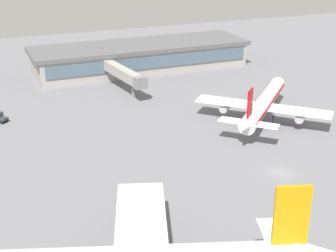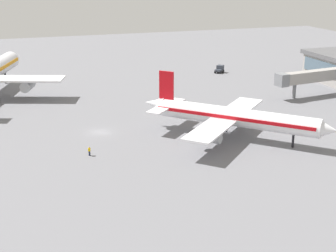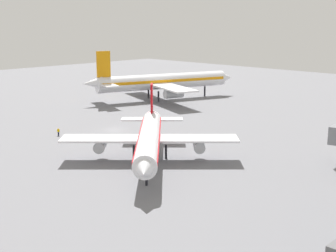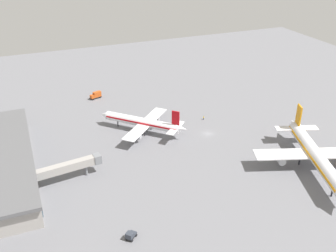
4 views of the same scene
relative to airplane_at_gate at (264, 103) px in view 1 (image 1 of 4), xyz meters
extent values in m
plane|color=slate|center=(11.60, 23.90, -4.34)|extent=(288.00, 288.00, 0.00)
cube|color=#9E9993|center=(10.98, -54.10, -0.79)|extent=(65.93, 19.54, 7.10)
cube|color=#4C6070|center=(10.98, -44.14, 0.23)|extent=(63.29, 0.30, 3.65)
cube|color=#59595B|center=(10.98, -54.10, 3.27)|extent=(68.56, 20.33, 1.22)
cylinder|color=white|center=(-0.31, -0.31, 0.00)|extent=(25.87, 25.73, 3.62)
cone|color=white|center=(-12.74, -12.66, 0.00)|extent=(4.99, 4.99, 3.44)
cone|color=white|center=(12.12, 12.04, 0.54)|extent=(5.25, 5.24, 2.89)
cube|color=red|center=(-0.31, -0.31, 0.27)|extent=(24.99, 24.86, 0.65)
cube|color=white|center=(0.86, 0.85, -0.36)|extent=(25.74, 25.86, 0.33)
cylinder|color=#A5A8AD|center=(7.02, -5.35, -1.63)|extent=(4.43, 4.42, 1.99)
cylinder|color=#A5A8AD|center=(-5.31, 7.05, -1.63)|extent=(4.43, 4.42, 1.99)
cube|color=white|center=(10.19, 10.12, 0.36)|extent=(10.89, 10.94, 0.26)
cube|color=red|center=(10.19, 10.12, 4.70)|extent=(2.51, 2.50, 5.79)
cylinder|color=black|center=(-8.47, -8.42, -3.07)|extent=(0.43, 0.43, 2.53)
cylinder|color=black|center=(3.59, -0.51, -3.07)|extent=(0.43, 0.43, 2.53)
cylinder|color=black|center=(-0.48, 3.60, -3.07)|extent=(0.43, 0.43, 2.53)
cylinder|color=#A5A8AD|center=(43.03, 35.81, -0.79)|extent=(6.14, 4.30, 2.60)
cube|color=orange|center=(30.56, 52.30, 7.50)|extent=(4.07, 1.85, 7.57)
cube|color=black|center=(56.90, -22.84, -3.79)|extent=(3.57, 3.64, 0.30)
cube|color=#333842|center=(56.29, -22.18, -3.39)|extent=(2.34, 2.32, 0.50)
cylinder|color=black|center=(56.97, -24.30, -3.94)|extent=(0.77, 0.79, 0.80)
cylinder|color=black|center=(56.83, -21.37, -3.94)|extent=(0.77, 0.79, 0.80)
cylinder|color=black|center=(55.44, -22.67, -3.94)|extent=(0.77, 0.79, 0.80)
cube|color=#9E9993|center=(23.37, -35.33, 0.86)|extent=(5.38, 21.32, 2.80)
cylinder|color=slate|center=(22.39, -27.99, -2.44)|extent=(0.90, 0.90, 3.80)
cube|color=slate|center=(21.83, -23.85, 0.86)|extent=(3.41, 2.79, 3.08)
camera|label=1|loc=(62.25, 91.73, 38.05)|focal=53.05mm
camera|label=2|loc=(-83.41, 41.18, 28.17)|focal=53.26mm
camera|label=3|loc=(-53.77, -57.90, 19.99)|focal=50.12mm
camera|label=4|loc=(134.47, -43.40, 71.38)|focal=41.39mm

